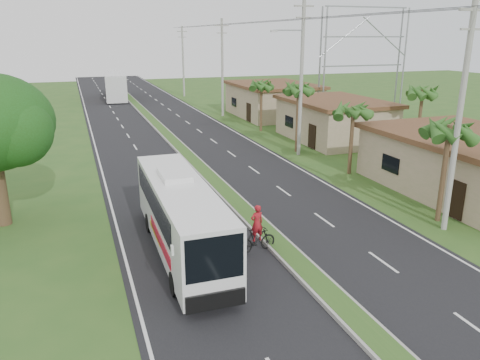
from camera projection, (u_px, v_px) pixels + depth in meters
name	position (u px, v px, depth m)	size (l,w,h in m)	color
ground	(309.00, 276.00, 18.55)	(180.00, 180.00, 0.00)	#2C531E
road_asphalt	(189.00, 158.00, 36.54)	(14.00, 160.00, 0.02)	black
median_strip	(189.00, 156.00, 36.51)	(1.20, 160.00, 0.18)	gray
lane_edge_left	(100.00, 165.00, 34.39)	(0.12, 160.00, 0.01)	silver
lane_edge_right	(268.00, 151.00, 38.69)	(0.12, 160.00, 0.01)	silver
shop_near	(472.00, 164.00, 27.92)	(8.60, 12.60, 3.52)	#988A67
shop_mid	(334.00, 120.00, 42.29)	(7.60, 10.60, 3.67)	#988A67
shop_far	(272.00, 100.00, 54.86)	(8.60, 11.60, 3.82)	#988A67
palm_verge_a	(449.00, 130.00, 22.74)	(2.40, 2.40, 5.45)	#473321
palm_verge_b	(353.00, 111.00, 31.08)	(2.40, 2.40, 5.05)	#473321
palm_verge_c	(299.00, 89.00, 36.95)	(2.40, 2.40, 5.85)	#473321
palm_verge_d	(261.00, 85.00, 45.38)	(2.40, 2.40, 5.25)	#473321
palm_behind_shop	(423.00, 92.00, 36.21)	(2.40, 2.40, 5.65)	#473321
utility_pole_a	(460.00, 115.00, 21.40)	(1.60, 0.28, 11.00)	gray
utility_pole_b	(301.00, 75.00, 35.61)	(3.20, 0.28, 12.00)	gray
utility_pole_c	(222.00, 67.00, 53.78)	(1.60, 0.28, 11.00)	gray
utility_pole_d	(183.00, 61.00, 71.85)	(1.60, 0.28, 10.50)	gray
billboard_lattice	(363.00, 58.00, 50.58)	(10.18, 1.18, 12.07)	gray
coach_bus_main	(181.00, 212.00, 20.05)	(2.36, 10.60, 3.42)	white
coach_bus_far	(116.00, 84.00, 69.99)	(3.83, 13.30, 3.82)	silver
motorcyclist	(257.00, 236.00, 20.41)	(1.91, 0.79, 2.20)	black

